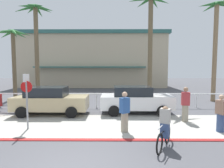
% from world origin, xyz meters
% --- Properties ---
extents(ground_plane, '(80.00, 80.00, 0.00)m').
position_xyz_m(ground_plane, '(0.00, 10.00, 0.00)').
color(ground_plane, '#4C4C51').
extents(sidewalk_strip, '(44.00, 4.00, 0.02)m').
position_xyz_m(sidewalk_strip, '(0.00, 4.20, 0.01)').
color(sidewalk_strip, '#ADAAA0').
rests_on(sidewalk_strip, ground).
extents(curb_paint, '(44.00, 0.24, 0.03)m').
position_xyz_m(curb_paint, '(0.00, 2.20, 0.01)').
color(curb_paint, maroon).
rests_on(curb_paint, ground).
extents(building_backdrop, '(22.56, 9.88, 8.20)m').
position_xyz_m(building_backdrop, '(-2.06, 26.23, 4.12)').
color(building_backdrop, '#BCAD8E').
rests_on(building_backdrop, ground).
extents(rail_fence, '(24.00, 0.08, 1.04)m').
position_xyz_m(rail_fence, '(0.00, 8.50, 0.84)').
color(rail_fence, white).
rests_on(rail_fence, ground).
extents(stop_sign_bike_lane, '(0.52, 0.56, 2.56)m').
position_xyz_m(stop_sign_bike_lane, '(-2.75, 3.53, 1.68)').
color(stop_sign_bike_lane, gray).
rests_on(stop_sign_bike_lane, ground).
extents(palm_tree_0, '(3.41, 3.09, 6.38)m').
position_xyz_m(palm_tree_0, '(-8.04, 12.65, 4.84)').
color(palm_tree_0, brown).
rests_on(palm_tree_0, ground).
extents(palm_tree_1, '(3.43, 3.27, 8.21)m').
position_xyz_m(palm_tree_1, '(-5.39, 11.42, 6.18)').
color(palm_tree_1, brown).
rests_on(palm_tree_1, ground).
extents(palm_tree_2, '(3.25, 2.85, 8.41)m').
position_xyz_m(palm_tree_2, '(4.08, 10.19, 6.01)').
color(palm_tree_2, brown).
rests_on(palm_tree_2, ground).
extents(palm_tree_3, '(3.43, 3.04, 8.32)m').
position_xyz_m(palm_tree_3, '(9.78, 11.14, 5.96)').
color(palm_tree_3, '#846B4C').
rests_on(palm_tree_3, ground).
extents(car_tan_1, '(4.40, 2.02, 1.69)m').
position_xyz_m(car_tan_1, '(-2.63, 6.41, 0.87)').
color(car_tan_1, tan).
rests_on(car_tan_1, ground).
extents(car_white_2, '(4.40, 2.02, 1.69)m').
position_xyz_m(car_white_2, '(2.59, 6.76, 0.87)').
color(car_white_2, white).
rests_on(car_white_2, ground).
extents(cyclist_black_0, '(0.93, 1.62, 1.50)m').
position_xyz_m(cyclist_black_0, '(3.02, 1.55, 0.69)').
color(cyclist_black_0, black).
rests_on(cyclist_black_0, ground).
extents(pedestrian_0, '(0.42, 0.47, 1.67)m').
position_xyz_m(pedestrian_0, '(5.93, 3.20, 0.77)').
color(pedestrian_0, '#384C7A').
rests_on(pedestrian_0, ground).
extents(pedestrian_1, '(0.48, 0.44, 1.80)m').
position_xyz_m(pedestrian_1, '(1.70, 3.17, 0.84)').
color(pedestrian_1, gray).
rests_on(pedestrian_1, ground).
extents(pedestrian_2, '(0.44, 0.37, 1.84)m').
position_xyz_m(pedestrian_2, '(4.98, 4.83, 0.86)').
color(pedestrian_2, gray).
rests_on(pedestrian_2, ground).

